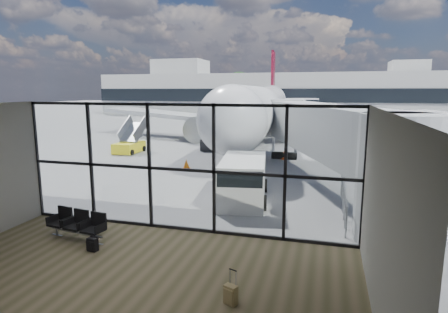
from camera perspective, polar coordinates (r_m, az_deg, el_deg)
The scene contains 21 objects.
ground at distance 52.30m, azimuth 10.23°, elevation 4.52°, with size 220.00×220.00×0.00m, color slate.
lounge_shell at distance 8.85m, azimuth -18.43°, elevation -5.33°, with size 12.02×8.01×4.51m.
glass_curtain_wall at distance 13.07m, azimuth -6.57°, elevation -1.79°, with size 12.10×0.12×4.50m.
jet_bridge at distance 19.03m, azimuth 15.65°, elevation 3.19°, with size 8.00×16.50×4.33m.
apron_railing at distance 15.92m, azimuth 17.79°, elevation -5.72°, with size 0.06×5.46×1.11m.
far_terminal at distance 74.01m, azimuth 11.53°, elevation 9.33°, with size 80.00×12.20×11.00m.
tree_0 at distance 97.54m, azimuth -15.37°, elevation 9.56°, with size 4.95×4.95×7.12m.
tree_1 at distance 94.61m, azimuth -12.22°, elevation 10.06°, with size 5.61×5.61×8.07m.
tree_2 at distance 91.99m, azimuth -8.86°, elevation 10.56°, with size 6.27×6.27×9.03m.
tree_3 at distance 89.69m, azimuth -5.29°, elevation 9.85°, with size 4.95×4.95×7.12m.
tree_4 at distance 87.73m, azimuth -1.58°, elevation 10.29°, with size 5.61×5.61×8.07m.
tree_5 at distance 86.16m, azimuth 2.31°, elevation 10.71°, with size 6.27×6.27×9.03m.
seating_row at distance 13.62m, azimuth -21.30°, elevation -9.41°, with size 2.18×0.91×0.97m.
backpack at distance 12.54m, azimuth -19.42°, elevation -12.52°, with size 0.33×0.31×0.46m.
suitcase at distance 9.24m, azimuth 0.99°, elevation -20.29°, with size 0.35×0.30×0.84m.
airliner at distance 38.43m, azimuth 5.72°, elevation 7.43°, with size 34.89×40.49×10.43m.
service_van at distance 16.77m, azimuth 2.94°, elevation -3.53°, with size 2.65×4.62×1.90m.
belt_loader at distance 31.55m, azimuth -1.62°, elevation 2.15°, with size 1.53×3.71×1.70m.
mobile_stairs at distance 30.78m, azimuth -14.20°, elevation 1.60°, with size 1.77×3.26×2.29m.
traffic_cone_a at distance 24.02m, azimuth -5.75°, elevation -1.11°, with size 0.42×0.42×0.60m.
traffic_cone_c at distance 27.27m, azimuth 9.13°, elevation 0.19°, with size 0.44×0.44×0.63m.
Camera 1 is at (4.85, -11.84, 4.92)m, focal length 30.00 mm.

